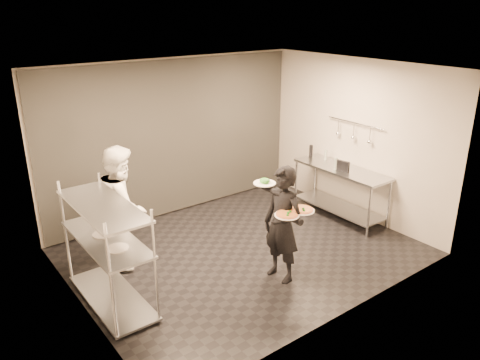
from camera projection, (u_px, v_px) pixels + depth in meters
room_shell at (200, 148)px, 7.71m from camera, size 5.00×4.00×2.80m
pass_rack at (107, 248)px, 5.83m from camera, size 0.60×1.60×1.50m
prep_counter at (340, 184)px, 8.33m from camera, size 0.60×1.80×0.92m
utensil_rail at (354, 132)px, 8.15m from camera, size 0.07×1.20×0.31m
waiter at (283, 225)px, 6.34m from camera, size 0.46×0.64×1.64m
chef at (123, 205)px, 6.77m from camera, size 0.98×1.07×1.79m
pizza_plate_near at (287, 214)px, 6.06m from camera, size 0.33×0.33×0.05m
pizza_plate_far at (302, 210)px, 6.18m from camera, size 0.33×0.33×0.05m
salad_plate at (265, 182)px, 6.36m from camera, size 0.31×0.31×0.07m
pos_monitor at (342, 166)px, 8.05m from camera, size 0.10×0.27×0.19m
bottle_green at (336, 164)px, 8.11m from camera, size 0.06×0.06×0.22m
bottle_clear at (326, 155)px, 8.64m from camera, size 0.06×0.06×0.19m
bottle_dark at (311, 151)px, 8.81m from camera, size 0.07×0.07×0.23m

